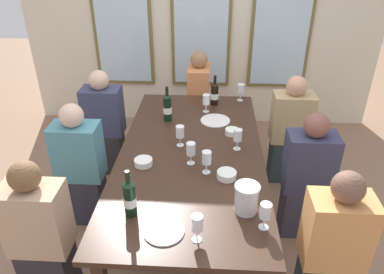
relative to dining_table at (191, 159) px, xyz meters
name	(u,v)px	position (x,y,z in m)	size (l,w,h in m)	color
ground_plane	(191,223)	(0.00, 0.00, -0.68)	(12.00, 12.00, 0.00)	#8D6A50
back_wall_with_windows	(201,8)	(0.00, 2.05, 0.77)	(4.32, 0.10, 2.90)	beige
dining_table	(191,159)	(0.00, 0.00, 0.00)	(1.12, 2.25, 0.74)	#382418
white_plate_0	(164,231)	(-0.10, -0.87, 0.07)	(0.24, 0.24, 0.01)	white
white_plate_1	(215,121)	(0.19, 0.55, 0.07)	(0.27, 0.27, 0.01)	white
metal_pitcher	(246,198)	(0.38, -0.66, 0.16)	(0.16, 0.16, 0.19)	silver
wine_bottle_0	(130,198)	(-0.32, -0.74, 0.19)	(0.08, 0.08, 0.32)	black
wine_bottle_1	(167,108)	(-0.24, 0.54, 0.19)	(0.08, 0.08, 0.33)	black
wine_bottle_2	(215,94)	(0.18, 0.91, 0.18)	(0.08, 0.08, 0.30)	black
tasting_bowl_0	(232,132)	(0.33, 0.31, 0.09)	(0.12, 0.12, 0.05)	white
tasting_bowl_1	(143,162)	(-0.34, -0.19, 0.09)	(0.13, 0.13, 0.05)	white
tasting_bowl_2	(227,175)	(0.27, -0.32, 0.09)	(0.14, 0.14, 0.05)	white
wine_glass_0	(265,212)	(0.48, -0.80, 0.18)	(0.07, 0.07, 0.17)	white
wine_glass_1	(241,89)	(0.44, 1.03, 0.19)	(0.07, 0.07, 0.17)	white
wine_glass_2	(206,100)	(0.10, 0.74, 0.19)	(0.07, 0.07, 0.17)	white
wine_glass_3	(180,133)	(-0.09, 0.10, 0.18)	(0.07, 0.07, 0.17)	white
wine_glass_4	(207,159)	(0.13, -0.27, 0.18)	(0.07, 0.07, 0.17)	white
wine_glass_5	(197,224)	(0.09, -0.93, 0.18)	(0.07, 0.07, 0.17)	white
wine_glass_6	(238,136)	(0.36, 0.07, 0.19)	(0.07, 0.07, 0.17)	white
wine_glass_7	(191,150)	(0.01, -0.15, 0.18)	(0.07, 0.07, 0.17)	white
seated_person_0	(105,126)	(-0.92, 0.80, -0.15)	(0.38, 0.24, 1.11)	#2E2A2E
seated_person_1	(290,133)	(0.92, 0.76, -0.15)	(0.38, 0.24, 1.11)	#2A3839
seated_person_2	(41,238)	(-0.92, -0.76, -0.15)	(0.38, 0.24, 1.11)	#29262B
seated_person_3	(332,250)	(0.92, -0.76, -0.15)	(0.38, 0.24, 1.11)	#2C3739
seated_person_4	(81,168)	(-0.92, 0.04, -0.15)	(0.38, 0.24, 1.11)	#2E2E39
seated_person_5	(306,179)	(0.92, -0.01, -0.15)	(0.38, 0.24, 1.11)	#363542
seated_person_6	(199,101)	(0.00, 1.47, -0.15)	(0.24, 0.38, 1.11)	#392343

